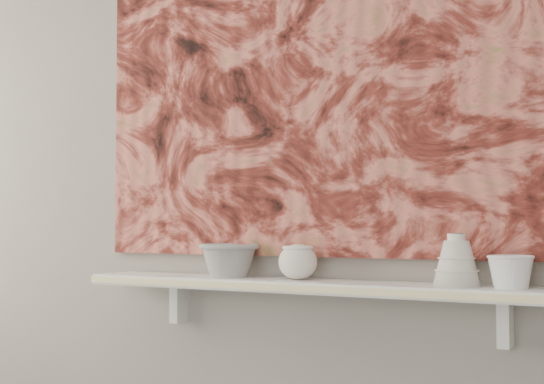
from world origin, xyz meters
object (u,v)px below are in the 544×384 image
Objects in this scene: bowl_grey at (229,260)px; bell_vessel at (457,260)px; cup_cream at (298,262)px; bowl_white at (511,271)px; painting at (325,61)px; shelf at (313,286)px.

bell_vessel is (0.66, 0.00, 0.01)m from bowl_grey.
bowl_white is (0.56, 0.00, -0.01)m from cup_cream.
bowl_grey reaches higher than bowl_white.
painting reaches higher than bowl_grey.
bowl_grey is 0.22m from cup_cream.
bowl_white is at bearing -8.84° from painting.
shelf is 0.63m from painting.
shelf is 12.83× the size of bowl_white.
cup_cream reaches higher than shelf.
cup_cream is 0.97× the size of bowl_white.
painting reaches higher than cup_cream.
painting is 13.74× the size of bowl_white.
shelf is 10.85× the size of bell_vessel.
shelf is 0.93× the size of painting.
bowl_white is at bearing 0.00° from cup_cream.
painting is 0.68m from bell_vessel.
painting is 14.19× the size of cup_cream.
painting is 11.63× the size of bell_vessel.
bowl_grey is at bearing 180.00° from bell_vessel.
bell_vessel is (0.39, -0.08, -0.55)m from painting.
painting is at bearing 168.33° from bell_vessel.
shelf is at bearing -90.00° from painting.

